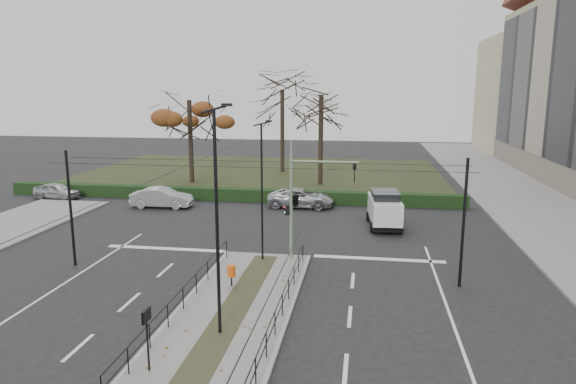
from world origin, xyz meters
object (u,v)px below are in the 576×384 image
streetlamp_median_far (262,190)px  parked_car_fourth (301,198)px  info_panel (146,323)px  parked_car_second (162,198)px  white_van (385,208)px  rust_tree (189,100)px  bare_tree_near (321,101)px  parked_car_first (57,191)px  bare_tree_center (282,96)px  traffic_light (297,198)px  litter_bin (231,271)px  streetlamp_median_near (217,221)px

streetlamp_median_far → parked_car_fourth: streetlamp_median_far is taller
streetlamp_median_far → info_panel: bearing=-97.2°
info_panel → streetlamp_median_far: (1.43, 11.25, 2.08)m
parked_car_second → parked_car_fourth: (10.59, 1.76, -0.06)m
white_van → rust_tree: size_ratio=0.45×
parked_car_second → bare_tree_near: bare_tree_near is taller
parked_car_second → rust_tree: (-1.23, 10.48, 7.17)m
parked_car_first → bare_tree_center: bare_tree_center is taller
parked_car_fourth → bare_tree_center: bearing=14.2°
bare_tree_near → parked_car_fourth: bearing=-93.9°
traffic_light → parked_car_fourth: (-1.41, 12.60, -2.71)m
parked_car_first → traffic_light: bearing=-112.9°
info_panel → white_van: (7.97, 19.45, -0.53)m
litter_bin → rust_tree: bearing=112.8°
parked_car_fourth → white_van: (6.19, -4.91, 0.54)m
parked_car_first → bare_tree_center: size_ratio=0.33×
traffic_light → bare_tree_center: bearing=100.9°
traffic_light → streetlamp_median_far: (-1.76, -0.50, 0.43)m
litter_bin → bare_tree_near: size_ratio=0.09×
streetlamp_median_far → bare_tree_center: bare_tree_center is taller
traffic_light → parked_car_first: size_ratio=1.44×
traffic_light → bare_tree_near: bare_tree_near is taller
parked_car_second → bare_tree_near: (11.23, 11.19, 7.10)m
streetlamp_median_near → parked_car_first: (-20.23, 21.44, -3.73)m
info_panel → streetlamp_median_far: streetlamp_median_far is taller
streetlamp_median_far → traffic_light: bearing=15.9°
traffic_light → litter_bin: size_ratio=5.85×
parked_car_second → rust_tree: rust_tree is taller
streetlamp_median_near → info_panel: bearing=-118.2°
info_panel → rust_tree: rust_tree is taller
streetlamp_median_far → rust_tree: (-11.47, 21.82, 4.08)m
info_panel → white_van: white_van is taller
bare_tree_center → white_van: bearing=-64.1°
parked_car_second → litter_bin: bearing=-150.9°
parked_car_second → rust_tree: 12.76m
parked_car_fourth → parked_car_second: bearing=99.5°
white_van → info_panel: bearing=-112.3°
rust_tree → bare_tree_near: bare_tree_near is taller
info_panel → litter_bin: bearing=84.2°
streetlamp_median_far → parked_car_fourth: (0.35, 13.10, -3.14)m
streetlamp_median_near → parked_car_first: bearing=133.3°
traffic_light → bare_tree_near: size_ratio=0.51×
streetlamp_median_far → litter_bin: bearing=-99.9°
streetlamp_median_near → parked_car_second: bearing=117.7°
info_panel → streetlamp_median_near: bearing=61.8°
traffic_light → info_panel: (-3.19, -11.75, -1.64)m
streetlamp_median_near → rust_tree: bearing=111.0°
rust_tree → litter_bin: bearing=-67.2°
bare_tree_near → traffic_light: bearing=-88.0°
info_panel → bare_tree_center: (-2.40, 40.84, 6.50)m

